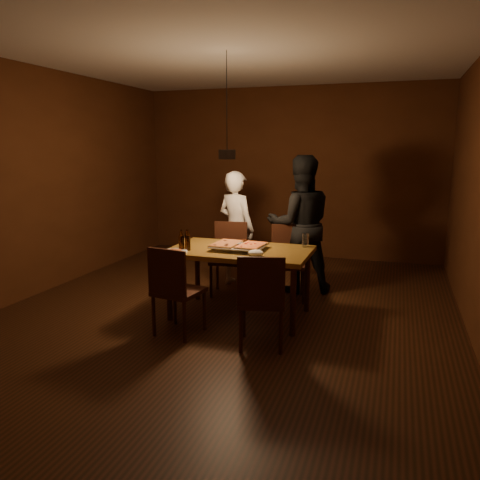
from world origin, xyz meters
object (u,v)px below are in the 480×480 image
(dining_table, at_px, (240,256))
(chair_far_right, at_px, (288,255))
(chair_near_right, at_px, (261,293))
(pizza_tray, at_px, (239,247))
(beer_bottle_b, at_px, (188,240))
(pendant_lamp, at_px, (227,153))
(plate_slice, at_px, (175,251))
(beer_bottle_a, at_px, (181,240))
(chair_far_left, at_px, (229,251))
(chair_near_left, at_px, (174,283))
(diner_dark, at_px, (300,224))
(diner_white, at_px, (236,229))

(dining_table, height_order, chair_far_right, chair_far_right)
(chair_near_right, xyz_separation_m, pizza_tray, (-0.46, 0.74, 0.24))
(beer_bottle_b, relative_size, pendant_lamp, 0.21)
(pizza_tray, height_order, plate_slice, pizza_tray)
(beer_bottle_a, bearing_deg, beer_bottle_b, 19.16)
(pizza_tray, distance_m, beer_bottle_a, 0.62)
(chair_near_right, distance_m, beer_bottle_a, 1.20)
(beer_bottle_b, relative_size, plate_slice, 0.85)
(chair_far_left, relative_size, plate_slice, 1.82)
(chair_far_left, height_order, beer_bottle_a, beer_bottle_a)
(chair_far_right, relative_size, chair_near_left, 1.05)
(chair_far_left, height_order, chair_near_right, same)
(beer_bottle_b, bearing_deg, pendant_lamp, 44.64)
(dining_table, relative_size, pizza_tray, 2.73)
(beer_bottle_a, bearing_deg, diner_dark, 54.13)
(chair_far_left, height_order, chair_far_right, same)
(chair_far_left, bearing_deg, beer_bottle_b, 75.08)
(chair_near_left, distance_m, chair_near_right, 0.89)
(dining_table, relative_size, diner_dark, 0.87)
(pendant_lamp, bearing_deg, chair_far_left, 108.37)
(beer_bottle_b, xyz_separation_m, diner_white, (0.08, 1.35, -0.10))
(chair_far_left, xyz_separation_m, diner_white, (-0.03, 0.35, 0.22))
(dining_table, xyz_separation_m, pendant_lamp, (-0.18, 0.09, 1.08))
(chair_near_left, height_order, diner_dark, diner_dark)
(chair_near_right, bearing_deg, chair_far_right, 80.37)
(chair_near_left, relative_size, pendant_lamp, 0.44)
(chair_near_right, height_order, plate_slice, chair_near_right)
(pizza_tray, bearing_deg, dining_table, 85.89)
(chair_far_right, relative_size, plate_slice, 1.92)
(plate_slice, distance_m, diner_dark, 1.81)
(pizza_tray, height_order, diner_dark, diner_dark)
(chair_far_right, relative_size, diner_white, 0.34)
(chair_far_left, distance_m, pizza_tray, 0.92)
(pizza_tray, xyz_separation_m, beer_bottle_a, (-0.57, -0.23, 0.09))
(chair_near_left, height_order, beer_bottle_a, beer_bottle_a)
(dining_table, bearing_deg, pendant_lamp, 151.93)
(dining_table, xyz_separation_m, chair_near_left, (-0.43, -0.74, -0.14))
(dining_table, bearing_deg, chair_near_left, -119.86)
(pizza_tray, height_order, beer_bottle_b, beer_bottle_b)
(chair_near_right, xyz_separation_m, pendant_lamp, (-0.64, 0.86, 1.22))
(chair_near_left, xyz_separation_m, beer_bottle_a, (-0.14, 0.49, 0.33))
(chair_far_left, distance_m, chair_near_right, 1.76)
(beer_bottle_a, bearing_deg, chair_near_left, -73.67)
(chair_far_right, bearing_deg, beer_bottle_a, 34.67)
(dining_table, relative_size, beer_bottle_a, 6.70)
(beer_bottle_a, bearing_deg, chair_near_right, -26.35)
(plate_slice, relative_size, diner_dark, 0.15)
(beer_bottle_b, distance_m, pendant_lamp, 1.01)
(dining_table, xyz_separation_m, pizza_tray, (-0.00, -0.02, 0.10))
(chair_near_right, bearing_deg, pendant_lamp, 113.04)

